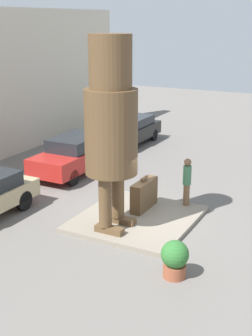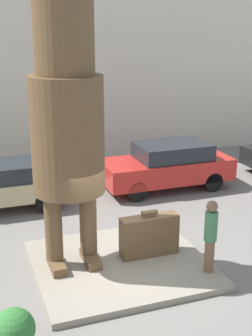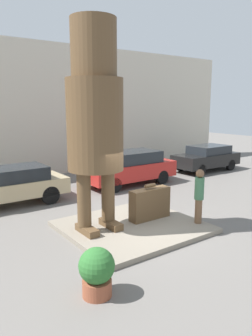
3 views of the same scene
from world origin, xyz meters
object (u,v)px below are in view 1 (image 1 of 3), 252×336
tourist (187,180)px  parked_car_red (75,154)px  planter_pot (175,258)px  statue_figure (111,120)px  parked_car_black (132,130)px  giant_suitcase (144,195)px

tourist → parked_car_red: (1.61, 5.76, -0.23)m
parked_car_red → planter_pot: parked_car_red is taller
statue_figure → tourist: (2.83, -1.43, -2.52)m
parked_car_black → giant_suitcase: bearing=29.6°
statue_figure → tourist: 4.05m
statue_figure → parked_car_red: 6.80m
parked_car_red → parked_car_black: size_ratio=1.10×
parked_car_red → tourist: bearing=74.3°
tourist → planter_pot: (-4.50, -1.37, -0.54)m
statue_figure → giant_suitcase: bearing=-7.3°
giant_suitcase → parked_car_red: parked_car_red is taller
parked_car_black → statue_figure: bearing=23.7°
giant_suitcase → parked_car_black: 9.42m
statue_figure → tourist: size_ratio=3.46×
statue_figure → parked_car_black: statue_figure is taller
giant_suitcase → parked_car_black: (8.19, 4.65, 0.13)m
statue_figure → parked_car_black: (10.05, 4.42, -2.82)m
statue_figure → parked_car_red: size_ratio=1.32×
statue_figure → parked_car_black: bearing=23.7°
tourist → parked_car_black: tourist is taller
planter_pot → parked_car_red: bearing=49.4°
statue_figure → tourist: bearing=-26.8°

